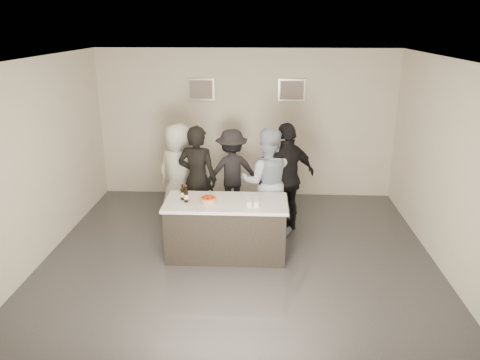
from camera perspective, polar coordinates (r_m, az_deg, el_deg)
The scene contains 19 objects.
floor at distance 7.26m, azimuth -0.20°, elevation -9.91°, with size 6.00×6.00×0.00m, color #3D3D42.
ceiling at distance 6.39m, azimuth -0.23°, elevation 14.42°, with size 6.00×6.00×0.00m, color white.
wall_back at distance 9.57m, azimuth 0.75°, elevation 6.81°, with size 6.00×0.04×3.00m, color beige.
wall_front at distance 3.92m, azimuth -2.59°, elevation -11.71°, with size 6.00×0.04×3.00m, color beige.
wall_left at distance 7.45m, azimuth -23.92°, elevation 1.68°, with size 0.04×6.00×3.00m, color beige.
wall_right at distance 7.17m, azimuth 24.47°, elevation 0.98°, with size 0.04×6.00×3.00m, color beige.
picture_left at distance 9.50m, azimuth -4.78°, elevation 10.94°, with size 0.54×0.04×0.44m, color #B2B2B7.
picture_right at distance 9.43m, azimuth 6.33°, elevation 10.84°, with size 0.54×0.04×0.44m, color #B2B2B7.
bar_counter at distance 7.27m, azimuth -1.69°, elevation -5.91°, with size 1.86×0.86×0.90m, color white.
cake at distance 7.04m, azimuth -3.84°, elevation -2.47°, with size 0.23×0.23×0.07m, color #EB5918.
beer_bottle_a at distance 7.16m, azimuth -7.02°, elevation -1.41°, with size 0.07×0.07×0.26m, color black.
beer_bottle_b at distance 7.06m, azimuth -6.60°, elevation -1.70°, with size 0.07×0.07×0.26m, color black.
tumbler_cluster at distance 6.98m, azimuth 1.58°, elevation -2.64°, with size 0.19×0.30×0.08m, color #C49812.
candles at distance 6.83m, azimuth -4.59°, elevation -3.49°, with size 0.24×0.08×0.01m, color pink.
person_main_black at distance 7.99m, azimuth -5.20°, elevation 0.09°, with size 0.68×0.45×1.87m, color black.
person_main_blue at distance 7.86m, azimuth 3.31°, elevation -0.24°, with size 0.90×0.70×1.85m, color #9EB0CE.
person_guest_left at distance 8.54m, azimuth -7.44°, elevation 0.95°, with size 0.87×0.57×1.79m, color silver.
person_guest_right at distance 8.01m, azimuth 5.74°, elevation 0.26°, with size 1.12×0.47×1.91m, color black.
person_guest_back at distance 8.77m, azimuth -1.01°, elevation 1.02°, with size 1.05×0.60×1.62m, color black.
Camera 1 is at (0.34, -6.36, 3.49)m, focal length 35.00 mm.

